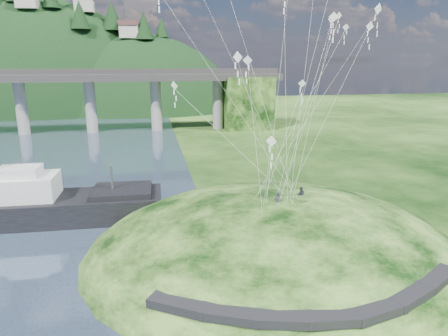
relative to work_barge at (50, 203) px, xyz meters
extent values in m
plane|color=black|center=(13.90, -13.20, -2.02)|extent=(320.00, 320.00, 0.00)
ellipsoid|color=black|center=(21.90, -11.20, -3.52)|extent=(36.00, 32.00, 13.00)
cube|color=black|center=(12.40, -21.20, 0.01)|extent=(4.32, 3.62, 0.71)
cube|color=black|center=(15.40, -22.85, 0.07)|extent=(4.10, 2.97, 0.61)
cube|color=black|center=(18.40, -23.85, 0.06)|extent=(3.85, 2.37, 0.62)
cube|color=black|center=(21.40, -24.30, 0.02)|extent=(3.62, 1.83, 0.66)
cube|color=black|center=(24.40, -24.10, 0.03)|extent=(3.82, 2.27, 0.68)
cube|color=black|center=(27.40, -23.15, 0.12)|extent=(4.11, 2.97, 0.71)
cube|color=black|center=(30.40, -21.60, 0.14)|extent=(4.26, 3.43, 0.66)
cylinder|color=gray|center=(-18.10, 56.80, 4.48)|extent=(2.60, 2.60, 13.00)
cylinder|color=gray|center=(-2.60, 56.80, 4.48)|extent=(2.60, 2.60, 13.00)
cylinder|color=gray|center=(12.90, 56.80, 4.48)|extent=(2.60, 2.60, 13.00)
cylinder|color=gray|center=(28.40, 56.80, 4.48)|extent=(2.60, 2.60, 13.00)
cube|color=black|center=(35.90, 56.80, 4.48)|extent=(12.00, 11.00, 13.00)
ellipsoid|color=black|center=(-26.10, 112.80, -8.02)|extent=(96.00, 68.00, 88.00)
ellipsoid|color=black|center=(8.90, 104.80, -12.02)|extent=(76.00, 56.00, 72.00)
cone|color=black|center=(-8.55, 93.89, 28.56)|extent=(6.47, 6.47, 8.51)
cone|color=black|center=(0.68, 100.79, 29.21)|extent=(7.13, 7.13, 9.38)
cone|color=black|center=(10.78, 95.84, 25.85)|extent=(6.56, 6.56, 8.63)
cone|color=black|center=(16.67, 101.43, 25.66)|extent=(4.88, 4.88, 6.42)
cube|color=beige|center=(-24.10, 96.80, 32.26)|extent=(6.00, 5.00, 4.00)
cube|color=beige|center=(-8.10, 102.80, 32.16)|extent=(6.00, 5.00, 4.00)
cube|color=beige|center=(5.90, 96.80, 23.86)|extent=(6.00, 5.00, 4.00)
cube|color=#553032|center=(5.90, 96.80, 26.56)|extent=(6.40, 5.40, 1.60)
cube|color=black|center=(0.41, -0.01, -0.66)|extent=(23.20, 6.91, 2.72)
cube|color=silver|center=(-2.73, 0.08, 1.75)|extent=(7.45, 4.81, 2.93)
cube|color=silver|center=(-2.73, 0.08, 3.53)|extent=(4.27, 3.26, 1.26)
cube|color=black|center=(7.74, -0.21, 1.02)|extent=(6.42, 5.41, 0.63)
cylinder|color=#2D2B2B|center=(6.69, -0.18, 2.38)|extent=(0.25, 0.25, 3.14)
cube|color=#3B2918|center=(11.79, -6.46, -1.61)|extent=(12.55, 6.84, 0.32)
cylinder|color=#3B2918|center=(6.74, -8.60, -1.84)|extent=(0.27, 0.27, 0.91)
cylinder|color=#3B2918|center=(9.26, -7.53, -1.84)|extent=(0.27, 0.27, 0.91)
cylinder|color=#3B2918|center=(11.79, -6.46, -1.84)|extent=(0.27, 0.27, 0.91)
cylinder|color=#3B2918|center=(14.31, -5.39, -1.84)|extent=(0.27, 0.27, 0.91)
cylinder|color=#3B2918|center=(16.83, -4.32, -1.84)|extent=(0.27, 0.27, 0.91)
imported|color=#292D37|center=(21.78, -11.98, 3.88)|extent=(0.72, 0.53, 1.82)
imported|color=#292D37|center=(24.59, -10.30, 3.67)|extent=(0.90, 0.79, 1.55)
cube|color=white|center=(22.81, -8.66, 19.65)|extent=(0.11, 0.02, 0.48)
cube|color=white|center=(22.81, -8.66, 19.06)|extent=(0.11, 0.02, 0.48)
cube|color=white|center=(19.66, -16.32, 9.33)|extent=(0.66, 0.59, 0.84)
cube|color=white|center=(19.66, -16.32, 8.74)|extent=(0.10, 0.08, 0.49)
cube|color=white|center=(19.66, -16.32, 8.14)|extent=(0.10, 0.08, 0.49)
cube|color=white|center=(19.66, -16.32, 7.55)|extent=(0.10, 0.08, 0.49)
cube|color=white|center=(25.33, -7.40, 12.90)|extent=(0.76, 0.28, 0.74)
cube|color=white|center=(25.33, -7.40, 12.35)|extent=(0.10, 0.04, 0.44)
cube|color=white|center=(25.33, -7.40, 11.81)|extent=(0.10, 0.04, 0.44)
cube|color=white|center=(25.33, -7.40, 11.27)|extent=(0.10, 0.04, 0.44)
cube|color=white|center=(23.75, -16.50, 17.86)|extent=(0.69, 0.18, 0.69)
cube|color=white|center=(23.75, -16.50, 17.37)|extent=(0.09, 0.04, 0.40)
cube|color=white|center=(23.75, -16.50, 16.88)|extent=(0.09, 0.04, 0.40)
cube|color=white|center=(23.75, -16.50, 16.38)|extent=(0.09, 0.04, 0.40)
cube|color=white|center=(28.86, -12.46, 17.64)|extent=(0.73, 0.20, 0.73)
cube|color=white|center=(28.86, -12.46, 17.12)|extent=(0.09, 0.06, 0.43)
cube|color=white|center=(28.86, -12.46, 16.59)|extent=(0.09, 0.06, 0.43)
cube|color=white|center=(28.86, -12.46, 16.07)|extent=(0.09, 0.06, 0.43)
cube|color=white|center=(17.12, -16.31, 15.21)|extent=(0.54, 0.61, 0.77)
cube|color=white|center=(17.12, -16.31, 14.67)|extent=(0.09, 0.08, 0.45)
cube|color=white|center=(17.12, -16.31, 14.12)|extent=(0.09, 0.08, 0.45)
cube|color=white|center=(17.12, -16.31, 13.57)|extent=(0.09, 0.08, 0.45)
cube|color=white|center=(13.56, -4.38, 12.66)|extent=(0.58, 0.70, 0.83)
cube|color=white|center=(13.56, -4.38, 12.04)|extent=(0.11, 0.08, 0.50)
cube|color=white|center=(13.56, -4.38, 11.43)|extent=(0.11, 0.08, 0.50)
cube|color=white|center=(13.56, -4.38, 10.82)|extent=(0.11, 0.08, 0.50)
cube|color=white|center=(31.56, -2.99, 18.31)|extent=(0.71, 0.26, 0.68)
cube|color=white|center=(31.56, -2.99, 17.81)|extent=(0.09, 0.03, 0.41)
cube|color=white|center=(31.56, -2.99, 17.30)|extent=(0.09, 0.03, 0.41)
cube|color=white|center=(31.56, -2.99, 16.80)|extent=(0.09, 0.03, 0.41)
cube|color=white|center=(30.67, -3.04, 19.43)|extent=(0.71, 0.20, 0.71)
cube|color=white|center=(30.67, -3.04, 18.92)|extent=(0.09, 0.06, 0.42)
cube|color=white|center=(30.67, -3.04, 18.41)|extent=(0.09, 0.06, 0.42)
cube|color=white|center=(30.67, -3.04, 17.90)|extent=(0.09, 0.06, 0.42)
cube|color=white|center=(25.95, -18.36, 18.21)|extent=(0.66, 0.33, 0.71)
cube|color=white|center=(25.95, -18.36, 17.70)|extent=(0.08, 0.07, 0.41)
cube|color=white|center=(25.95, -18.36, 17.20)|extent=(0.08, 0.07, 0.41)
cube|color=white|center=(25.95, -18.36, 16.69)|extent=(0.08, 0.07, 0.41)
cube|color=white|center=(12.09, -10.49, 19.36)|extent=(0.10, 0.02, 0.47)
cube|color=white|center=(12.09, -10.49, 18.78)|extent=(0.10, 0.02, 0.47)
cube|color=white|center=(19.03, -11.41, 15.01)|extent=(0.74, 0.32, 0.76)
cube|color=white|center=(19.03, -11.41, 14.46)|extent=(0.10, 0.03, 0.45)
cube|color=white|center=(19.03, -11.41, 13.91)|extent=(0.10, 0.03, 0.45)
cube|color=white|center=(19.03, -11.41, 13.36)|extent=(0.10, 0.03, 0.45)
cube|color=white|center=(29.84, -3.25, 19.02)|extent=(0.84, 0.26, 0.82)
cube|color=white|center=(29.84, -3.25, 18.43)|extent=(0.11, 0.05, 0.49)
cube|color=white|center=(29.84, -3.25, 17.83)|extent=(0.11, 0.05, 0.49)
cube|color=white|center=(29.84, -3.25, 17.24)|extent=(0.11, 0.05, 0.49)
camera|label=1|loc=(11.03, -43.61, 15.03)|focal=32.00mm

